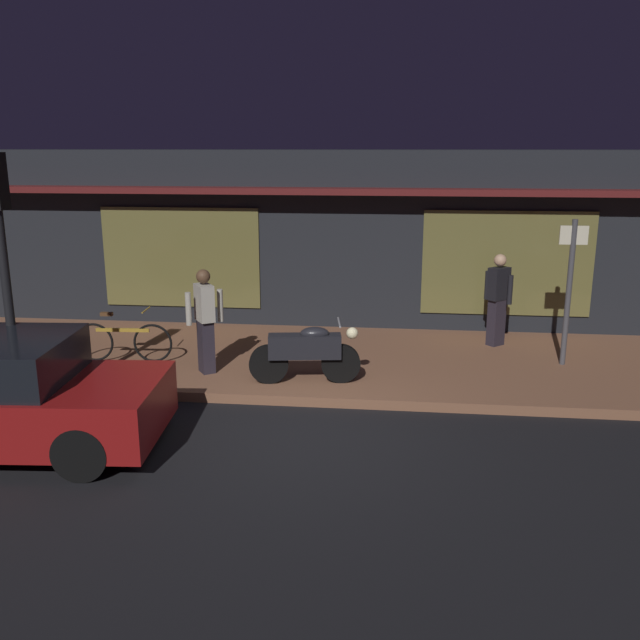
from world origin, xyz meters
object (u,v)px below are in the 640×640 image
(sign_post, at_px, (569,284))
(traffic_light_pole, at_px, (1,244))
(motorcycle, at_px, (307,351))
(bicycle_parked, at_px, (123,341))
(person_photographer, at_px, (205,319))
(person_bystander, at_px, (498,298))

(sign_post, bearing_deg, traffic_light_pole, -157.91)
(motorcycle, height_order, bicycle_parked, motorcycle)
(person_photographer, bearing_deg, motorcycle, -10.96)
(bicycle_parked, xyz_separation_m, person_bystander, (6.34, 1.72, 0.52))
(bicycle_parked, bearing_deg, person_photographer, -13.83)
(bicycle_parked, distance_m, person_bystander, 6.59)
(bicycle_parked, xyz_separation_m, sign_post, (7.30, 0.68, 1.00))
(bicycle_parked, distance_m, traffic_light_pole, 3.19)
(person_bystander, relative_size, traffic_light_pole, 0.46)
(motorcycle, height_order, sign_post, sign_post)
(sign_post, bearing_deg, person_bystander, 132.82)
(person_photographer, xyz_separation_m, person_bystander, (4.81, 2.09, 0.00))
(motorcycle, bearing_deg, sign_post, 18.55)
(bicycle_parked, relative_size, traffic_light_pole, 0.46)
(motorcycle, relative_size, person_bystander, 1.02)
(bicycle_parked, bearing_deg, traffic_light_pole, -100.34)
(bicycle_parked, relative_size, person_bystander, 0.99)
(traffic_light_pole, bearing_deg, person_photographer, 46.50)
(sign_post, bearing_deg, person_photographer, -169.63)
(bicycle_parked, height_order, person_photographer, person_photographer)
(motorcycle, xyz_separation_m, person_bystander, (3.14, 2.42, 0.38))
(motorcycle, distance_m, person_bystander, 3.98)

